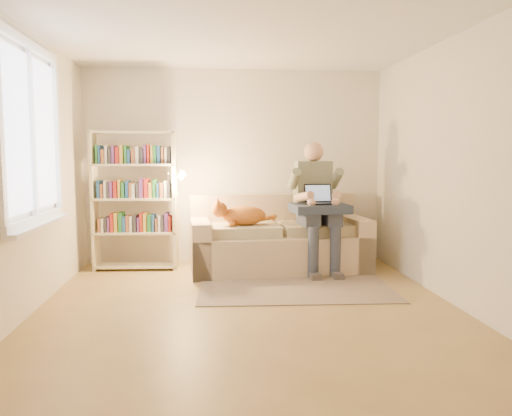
{
  "coord_description": "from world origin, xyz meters",
  "views": [
    {
      "loc": [
        -0.37,
        -4.55,
        1.45
      ],
      "look_at": [
        0.16,
        1.0,
        0.86
      ],
      "focal_mm": 35.0,
      "sensor_mm": 36.0,
      "label": 1
    }
  ],
  "objects": [
    {
      "name": "floor",
      "position": [
        0.0,
        0.0,
        0.0
      ],
      "size": [
        4.5,
        4.5,
        0.0
      ],
      "primitive_type": "plane",
      "color": "olive",
      "rests_on": "ground"
    },
    {
      "name": "ceiling",
      "position": [
        0.0,
        0.0,
        2.6
      ],
      "size": [
        4.0,
        4.5,
        0.02
      ],
      "primitive_type": "cube",
      "color": "white",
      "rests_on": "wall_back"
    },
    {
      "name": "wall_left",
      "position": [
        -2.0,
        0.0,
        1.3
      ],
      "size": [
        0.02,
        4.5,
        2.6
      ],
      "primitive_type": "cube",
      "color": "silver",
      "rests_on": "floor"
    },
    {
      "name": "wall_right",
      "position": [
        2.0,
        0.0,
        1.3
      ],
      "size": [
        0.02,
        4.5,
        2.6
      ],
      "primitive_type": "cube",
      "color": "silver",
      "rests_on": "floor"
    },
    {
      "name": "wall_back",
      "position": [
        0.0,
        2.25,
        1.3
      ],
      "size": [
        4.0,
        0.02,
        2.6
      ],
      "primitive_type": "cube",
      "color": "silver",
      "rests_on": "floor"
    },
    {
      "name": "wall_front",
      "position": [
        0.0,
        -2.25,
        1.3
      ],
      "size": [
        4.0,
        0.02,
        2.6
      ],
      "primitive_type": "cube",
      "color": "silver",
      "rests_on": "floor"
    },
    {
      "name": "window",
      "position": [
        -1.95,
        0.2,
        1.38
      ],
      "size": [
        0.12,
        1.52,
        1.69
      ],
      "color": "white",
      "rests_on": "wall_left"
    },
    {
      "name": "sofa",
      "position": [
        0.51,
        1.68,
        0.34
      ],
      "size": [
        2.26,
        1.12,
        0.94
      ],
      "rotation": [
        0.0,
        0.0,
        0.06
      ],
      "color": "#CCB390",
      "rests_on": "floor"
    },
    {
      "name": "person",
      "position": [
        0.97,
        1.54,
        0.91
      ],
      "size": [
        0.49,
        0.75,
        1.62
      ],
      "rotation": [
        0.0,
        0.0,
        0.06
      ],
      "color": "gray",
      "rests_on": "sofa"
    },
    {
      "name": "cat",
      "position": [
        -0.02,
        1.5,
        0.72
      ],
      "size": [
        0.81,
        0.32,
        0.3
      ],
      "rotation": [
        0.0,
        0.0,
        0.06
      ],
      "color": "orange",
      "rests_on": "sofa"
    },
    {
      "name": "blanket",
      "position": [
        1.04,
        1.38,
        0.81
      ],
      "size": [
        0.7,
        0.59,
        0.1
      ],
      "primitive_type": "cube",
      "rotation": [
        0.0,
        0.0,
        0.06
      ],
      "color": "#273144",
      "rests_on": "person"
    },
    {
      "name": "laptop",
      "position": [
        1.04,
        1.39,
        0.92
      ],
      "size": [
        0.36,
        0.31,
        0.3
      ],
      "rotation": [
        0.0,
        0.0,
        0.06
      ],
      "color": "black",
      "rests_on": "blanket"
    },
    {
      "name": "bookshelf",
      "position": [
        -1.29,
        1.82,
        0.97
      ],
      "size": [
        1.17,
        0.39,
        1.76
      ],
      "rotation": [
        0.0,
        0.0,
        -0.06
      ],
      "color": "beige",
      "rests_on": "floor"
    },
    {
      "name": "rug",
      "position": [
        0.57,
        0.7,
        0.01
      ],
      "size": [
        2.15,
        1.33,
        0.01
      ],
      "primitive_type": "cube",
      "rotation": [
        0.0,
        0.0,
        -0.05
      ],
      "color": "gray",
      "rests_on": "floor"
    }
  ]
}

